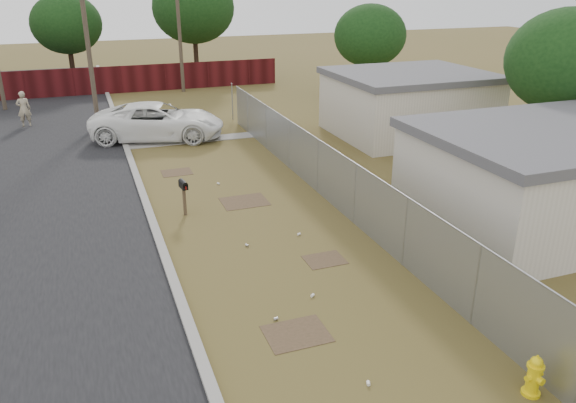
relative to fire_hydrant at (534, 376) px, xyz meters
name	(u,v)px	position (x,y,z in m)	size (l,w,h in m)	color
ground	(262,237)	(-2.70, 8.35, -0.41)	(120.00, 120.00, 0.00)	brown
street	(35,179)	(-9.46, 16.40, -0.40)	(15.10, 60.00, 0.12)	black
chainlink_fence	(342,189)	(0.42, 9.38, 0.38)	(0.10, 27.06, 2.02)	gray
privacy_fence	(58,83)	(-8.70, 33.35, 0.49)	(30.00, 0.12, 1.80)	#470F12
utility_poles	(90,27)	(-6.37, 29.02, 4.28)	(12.60, 8.24, 9.00)	brown
houses	(469,134)	(7.00, 11.49, 1.15)	(9.30, 17.24, 3.10)	beige
horizon_trees	(162,22)	(-1.86, 31.91, 4.21)	(33.32, 31.94, 7.78)	black
fire_hydrant	(534,376)	(0.00, 0.00, 0.00)	(0.41, 0.41, 0.89)	yellow
mailbox	(184,188)	(-4.58, 10.90, 0.55)	(0.24, 0.53, 1.22)	brown
pickup_truck	(158,121)	(-4.03, 20.74, 0.46)	(2.90, 6.30, 1.75)	white
pedestrian	(24,109)	(-10.27, 25.63, 0.52)	(0.68, 0.45, 1.87)	tan
scattered_litter	(292,297)	(-3.08, 4.78, -0.37)	(3.02, 14.63, 0.07)	white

